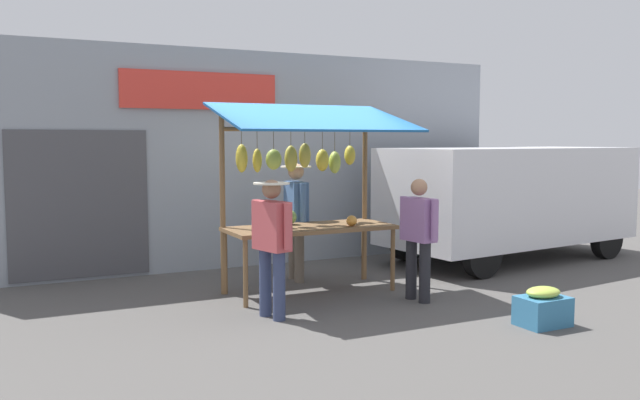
{
  "coord_description": "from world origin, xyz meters",
  "views": [
    {
      "loc": [
        3.7,
        7.81,
        2.01
      ],
      "look_at": [
        0.0,
        0.3,
        1.25
      ],
      "focal_mm": 37.24,
      "sensor_mm": 36.0,
      "label": 1
    }
  ],
  "objects_px": {
    "market_stall": "(308,174)",
    "produce_crate_near": "(543,308)",
    "vendor_with_sunhat": "(296,211)",
    "shopper_in_grey_tee": "(272,238)",
    "shopper_with_shopping_bag": "(418,232)",
    "parked_van": "(503,194)"
  },
  "relations": [
    {
      "from": "parked_van",
      "to": "shopper_in_grey_tee",
      "type": "bearing_deg",
      "value": 12.3
    },
    {
      "from": "market_stall",
      "to": "produce_crate_near",
      "type": "xyz_separation_m",
      "value": [
        -1.57,
        2.63,
        -1.37
      ]
    },
    {
      "from": "market_stall",
      "to": "produce_crate_near",
      "type": "distance_m",
      "value": 3.36
    },
    {
      "from": "vendor_with_sunhat",
      "to": "shopper_with_shopping_bag",
      "type": "distance_m",
      "value": 1.98
    },
    {
      "from": "market_stall",
      "to": "shopper_with_shopping_bag",
      "type": "relative_size",
      "value": 1.63
    },
    {
      "from": "shopper_with_shopping_bag",
      "to": "parked_van",
      "type": "bearing_deg",
      "value": -66.32
    },
    {
      "from": "market_stall",
      "to": "produce_crate_near",
      "type": "bearing_deg",
      "value": 120.93
    },
    {
      "from": "shopper_in_grey_tee",
      "to": "produce_crate_near",
      "type": "bearing_deg",
      "value": -136.81
    },
    {
      "from": "shopper_in_grey_tee",
      "to": "produce_crate_near",
      "type": "distance_m",
      "value": 3.06
    },
    {
      "from": "shopper_in_grey_tee",
      "to": "parked_van",
      "type": "bearing_deg",
      "value": -85.69
    },
    {
      "from": "produce_crate_near",
      "to": "vendor_with_sunhat",
      "type": "bearing_deg",
      "value": -66.42
    },
    {
      "from": "parked_van",
      "to": "produce_crate_near",
      "type": "bearing_deg",
      "value": 48.16
    },
    {
      "from": "market_stall",
      "to": "shopper_in_grey_tee",
      "type": "distance_m",
      "value": 1.55
    },
    {
      "from": "shopper_in_grey_tee",
      "to": "produce_crate_near",
      "type": "xyz_separation_m",
      "value": [
        -2.51,
        1.58,
        -0.72
      ]
    },
    {
      "from": "market_stall",
      "to": "shopper_with_shopping_bag",
      "type": "distance_m",
      "value": 1.64
    },
    {
      "from": "parked_van",
      "to": "produce_crate_near",
      "type": "distance_m",
      "value": 4.06
    },
    {
      "from": "shopper_in_grey_tee",
      "to": "vendor_with_sunhat",
      "type": "bearing_deg",
      "value": -46.5
    },
    {
      "from": "market_stall",
      "to": "parked_van",
      "type": "bearing_deg",
      "value": -171.19
    },
    {
      "from": "market_stall",
      "to": "parked_van",
      "type": "distance_m",
      "value": 3.93
    },
    {
      "from": "shopper_with_shopping_bag",
      "to": "shopper_in_grey_tee",
      "type": "bearing_deg",
      "value": 81.38
    },
    {
      "from": "shopper_with_shopping_bag",
      "to": "produce_crate_near",
      "type": "distance_m",
      "value": 1.77
    },
    {
      "from": "produce_crate_near",
      "to": "market_stall",
      "type": "bearing_deg",
      "value": -59.07
    }
  ]
}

